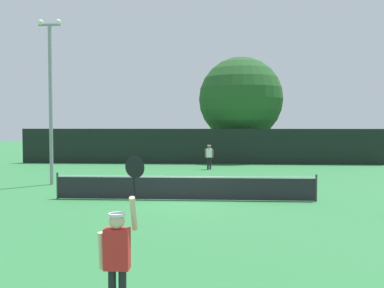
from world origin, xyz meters
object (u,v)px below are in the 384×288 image
player_receiving (209,155)px  light_pole (50,91)px  large_tree (241,99)px  parked_car_mid (277,148)px  player_serving (118,250)px  tennis_ball (216,186)px  parked_car_far (316,150)px  parked_car_near (226,149)px

player_receiving → light_pole: size_ratio=0.20×
large_tree → parked_car_mid: bearing=51.2°
player_serving → parked_car_mid: size_ratio=0.59×
light_pole → large_tree: (10.34, 15.47, 0.47)m
player_receiving → tennis_ball: 8.17m
player_receiving → parked_car_far: 13.09m
light_pole → parked_car_mid: 24.83m
light_pole → parked_car_near: bearing=63.1°
parked_car_far → large_tree: bearing=-158.5°
player_serving → parked_car_far: bearing=72.4°
player_serving → parked_car_mid: (7.16, 34.89, -0.35)m
large_tree → parked_car_far: 8.16m
parked_car_far → parked_car_mid: bearing=142.5°
large_tree → parked_car_mid: large_tree is taller
parked_car_far → player_receiving: bearing=-126.6°
parked_car_mid → player_receiving: bearing=-112.7°
tennis_ball → large_tree: size_ratio=0.01×
parked_car_far → parked_car_near: bearing=-178.4°
tennis_ball → parked_car_far: (8.72, 17.40, 0.74)m
light_pole → parked_car_far: (17.03, 17.05, -3.93)m
player_serving → tennis_ball: (1.42, 14.46, -1.10)m
large_tree → parked_car_near: (-1.22, 2.49, -4.40)m
player_serving → light_pole: 16.72m
tennis_ball → light_pole: (-8.31, 0.34, 4.67)m
parked_car_mid → parked_car_far: bearing=-41.5°
tennis_ball → parked_car_mid: size_ratio=0.02×
tennis_ball → player_serving: bearing=-95.6°
player_receiving → parked_car_mid: bearing=-116.8°
parked_car_near → parked_car_far: same height
player_serving → player_receiving: 22.58m
light_pole → parked_car_far: 24.42m
player_receiving → tennis_ball: player_receiving is taller
parked_car_mid → parked_car_far: (2.97, -3.03, 0.00)m
player_serving → large_tree: size_ratio=0.29×
player_serving → light_pole: size_ratio=0.31×
light_pole → parked_car_near: 20.52m
parked_car_near → parked_car_far: bearing=0.7°
tennis_ball → parked_car_near: 18.33m
player_receiving → light_pole: bearing=44.8°
large_tree → parked_car_near: large_tree is taller
player_receiving → tennis_ball: size_ratio=24.25×
parked_car_mid → large_tree: bearing=-124.7°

